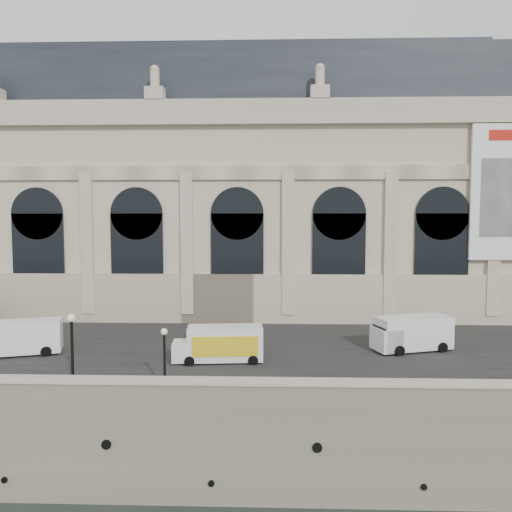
% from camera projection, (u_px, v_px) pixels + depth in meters
% --- Properties ---
extents(ground, '(260.00, 260.00, 0.00)m').
position_uv_depth(ground, '(281.00, 508.00, 28.40)').
color(ground, black).
rests_on(ground, ground).
extents(quay, '(160.00, 70.00, 6.00)m').
position_uv_depth(quay, '(276.00, 326.00, 63.07)').
color(quay, gray).
rests_on(quay, ground).
extents(street, '(160.00, 24.00, 0.06)m').
position_uv_depth(street, '(279.00, 343.00, 41.92)').
color(street, '#2D2D2D').
rests_on(street, quay).
extents(parapet, '(160.00, 1.40, 1.21)m').
position_uv_depth(parapet, '(282.00, 391.00, 28.52)').
color(parapet, gray).
rests_on(parapet, quay).
extents(museum, '(69.00, 18.70, 29.10)m').
position_uv_depth(museum, '(226.00, 191.00, 57.91)').
color(museum, beige).
rests_on(museum, quay).
extents(van_b, '(6.31, 3.92, 2.64)m').
position_uv_depth(van_b, '(17.00, 338.00, 38.21)').
color(van_b, white).
rests_on(van_b, quay).
extents(van_c, '(6.58, 4.04, 2.75)m').
position_uv_depth(van_c, '(409.00, 334.00, 39.36)').
color(van_c, white).
rests_on(van_c, quay).
extents(box_truck, '(6.68, 2.80, 2.63)m').
position_uv_depth(box_truck, '(220.00, 344.00, 36.41)').
color(box_truck, white).
rests_on(box_truck, quay).
extents(lamp_left, '(0.48, 0.48, 4.71)m').
position_uv_depth(lamp_left, '(72.00, 352.00, 30.31)').
color(lamp_left, black).
rests_on(lamp_left, quay).
extents(lamp_right, '(0.40, 0.40, 3.92)m').
position_uv_depth(lamp_right, '(165.00, 361.00, 29.91)').
color(lamp_right, black).
rests_on(lamp_right, quay).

